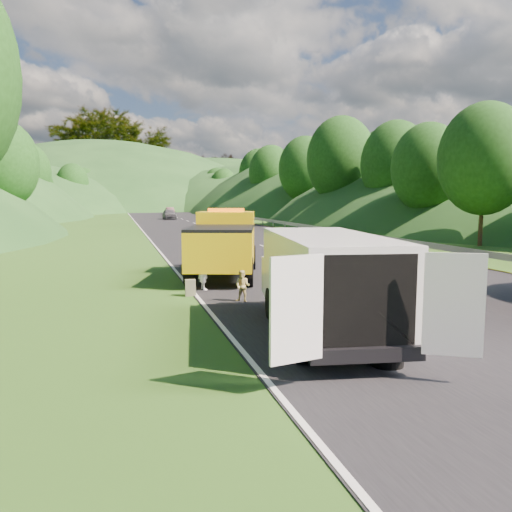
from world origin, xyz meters
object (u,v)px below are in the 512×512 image
object	(u,v)px
child	(243,302)
worker	(365,343)
tow_truck	(224,244)
passing_suv	(309,253)
woman	(204,290)
suitcase	(190,288)
white_van	(325,279)
spare_tire	(387,366)

from	to	relation	value
child	worker	xyz separation A→B (m)	(1.57, -4.99, 0.00)
tow_truck	passing_suv	xyz separation A→B (m)	(6.55, 7.07, -1.36)
woman	suitcase	world-z (taller)	woman
worker	suitcase	bearing A→B (deg)	88.19
white_van	suitcase	distance (m)	6.15
tow_truck	white_van	distance (m)	9.12
woman	child	bearing A→B (deg)	-167.83
suitcase	spare_tire	distance (m)	8.37
spare_tire	woman	bearing A→B (deg)	103.13
woman	passing_suv	world-z (taller)	woman
white_van	child	distance (m)	4.45
white_van	suitcase	size ratio (longest dim) A/B	12.88
tow_truck	suitcase	size ratio (longest dim) A/B	12.43
tow_truck	worker	size ratio (longest dim) A/B	3.92
suitcase	worker	bearing A→B (deg)	-64.95
suitcase	child	bearing A→B (deg)	-45.08
suitcase	passing_suv	size ratio (longest dim) A/B	0.11
suitcase	spare_tire	size ratio (longest dim) A/B	0.86
passing_suv	child	bearing A→B (deg)	-110.34
white_van	worker	bearing A→B (deg)	-45.25
child	spare_tire	bearing A→B (deg)	-42.50
suitcase	tow_truck	bearing A→B (deg)	61.63
white_van	passing_suv	size ratio (longest dim) A/B	1.48
white_van	child	xyz separation A→B (m)	(-0.95, 4.13, -1.36)
child	tow_truck	bearing A→B (deg)	121.06
worker	suitcase	xyz separation A→B (m)	(-3.00, 6.42, 0.28)
tow_truck	woman	distance (m)	3.22
tow_truck	woman	size ratio (longest dim) A/B	4.67
tow_truck	child	bearing A→B (deg)	-78.80
tow_truck	worker	bearing A→B (deg)	-66.99
suitcase	white_van	bearing A→B (deg)	-66.88
child	white_van	bearing A→B (deg)	-40.45
spare_tire	suitcase	bearing A→B (deg)	108.64
child	suitcase	size ratio (longest dim) A/B	1.79
spare_tire	passing_suv	xyz separation A→B (m)	(5.78, 18.54, 0.00)
woman	suitcase	bearing A→B (deg)	139.78
passing_suv	white_van	bearing A→B (deg)	-100.68
worker	woman	bearing A→B (deg)	81.16
spare_tire	passing_suv	distance (m)	19.43
suitcase	passing_suv	world-z (taller)	passing_suv
tow_truck	passing_suv	distance (m)	9.73
tow_truck	white_van	world-z (taller)	tow_truck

